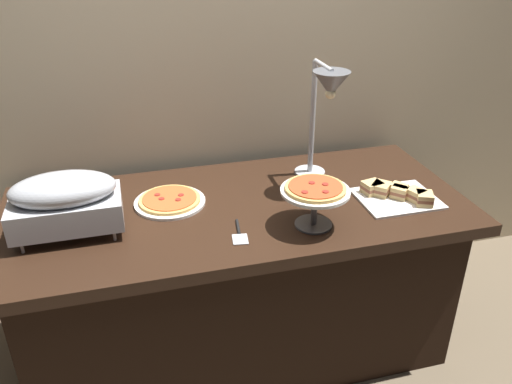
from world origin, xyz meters
TOP-DOWN VIEW (x-y plane):
  - ground_plane at (0.00, 0.00)m, footprint 8.00×8.00m
  - back_wall at (0.00, 0.50)m, footprint 4.40×0.04m
  - buffet_table at (0.00, 0.00)m, footprint 1.90×0.84m
  - chafing_dish at (-0.65, -0.05)m, footprint 0.40×0.22m
  - heat_lamp at (0.39, 0.07)m, footprint 0.15×0.32m
  - pizza_plate_front at (-0.27, 0.09)m, footprint 0.29×0.29m
  - pizza_plate_center at (0.24, -0.23)m, footprint 0.26×0.26m
  - sandwich_platter at (0.66, -0.12)m, footprint 0.32×0.26m
  - sauce_cup_near at (0.37, -0.02)m, footprint 0.07×0.07m
  - serving_spatula at (-0.05, -0.22)m, footprint 0.07×0.17m

SIDE VIEW (x-z plane):
  - ground_plane at x=0.00m, z-range 0.00..0.00m
  - buffet_table at x=0.00m, z-range 0.01..0.77m
  - serving_spatula at x=-0.05m, z-range 0.76..0.77m
  - pizza_plate_front at x=-0.27m, z-range 0.76..0.79m
  - sauce_cup_near at x=0.37m, z-range 0.76..0.79m
  - sandwich_platter at x=0.66m, z-range 0.75..0.81m
  - pizza_plate_center at x=0.24m, z-range 0.81..0.98m
  - chafing_dish at x=-0.65m, z-range 0.78..1.02m
  - heat_lamp at x=0.39m, z-range 0.91..1.44m
  - back_wall at x=0.00m, z-range 0.00..2.40m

